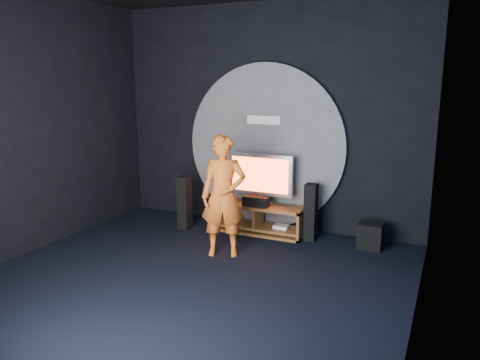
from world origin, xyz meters
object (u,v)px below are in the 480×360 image
object	(u,v)px
tv	(260,177)
player	(223,196)
media_console	(259,221)
subwoofer	(370,235)
tower_speaker_right	(311,212)
tower_speaker_left	(185,203)

from	to	relation	value
tv	player	distance (m)	1.12
media_console	subwoofer	bearing A→B (deg)	1.41
tower_speaker_right	subwoofer	distance (m)	0.90
subwoofer	tower_speaker_left	bearing A→B (deg)	-172.96
player	tower_speaker_left	bearing A→B (deg)	123.30
tower_speaker_left	player	world-z (taller)	player
tower_speaker_right	subwoofer	bearing A→B (deg)	2.32
tower_speaker_right	player	xyz separation A→B (m)	(-0.90, -1.06, 0.39)
player	subwoofer	bearing A→B (deg)	9.74
tower_speaker_right	media_console	bearing A→B (deg)	-179.56
tv	tower_speaker_right	distance (m)	0.95
tower_speaker_left	player	size ratio (longest dim) A/B	0.52
tower_speaker_right	tv	bearing A→B (deg)	175.81
player	media_console	bearing A→B (deg)	63.89
media_console	player	bearing A→B (deg)	-94.21
media_console	player	size ratio (longest dim) A/B	0.89
media_console	tv	distance (m)	0.68
tv	tower_speaker_left	distance (m)	1.28
tv	player	xyz separation A→B (m)	(-0.07, -1.12, -0.06)
media_console	subwoofer	world-z (taller)	media_console
tower_speaker_left	tv	bearing A→B (deg)	18.30
tower_speaker_right	subwoofer	xyz separation A→B (m)	(0.87, 0.04, -0.24)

